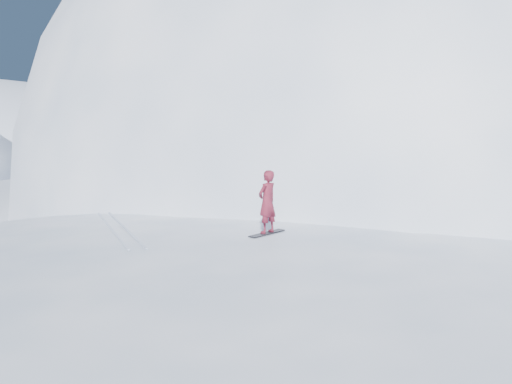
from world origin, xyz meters
TOP-DOWN VIEW (x-y plane):
  - ground at (0.00, 0.00)m, footprint 400.00×400.00m
  - near_ridge at (1.00, 3.00)m, footprint 36.00×28.00m
  - summit_peak at (22.00, 26.00)m, footprint 60.00×56.00m
  - peak_shoulder at (10.00, 20.00)m, footprint 28.00×24.00m
  - wind_bumps at (-0.56, 2.12)m, footprint 16.00×14.40m
  - snowboard at (2.63, 2.57)m, footprint 1.32×0.90m
  - snowboarder at (2.63, 2.57)m, footprint 0.79×0.71m
  - board_tracks at (-1.47, 4.84)m, footprint 1.22×5.96m

SIDE VIEW (x-z plane):
  - ground at x=0.00m, z-range 0.00..0.00m
  - near_ridge at x=1.00m, z-range -2.40..2.40m
  - summit_peak at x=22.00m, z-range -28.00..28.00m
  - peak_shoulder at x=10.00m, z-range -9.00..9.00m
  - wind_bumps at x=-0.56m, z-range -0.50..0.50m
  - snowboard at x=2.63m, z-range 2.40..2.42m
  - board_tracks at x=-1.47m, z-range 2.40..2.44m
  - snowboarder at x=2.63m, z-range 2.42..4.25m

